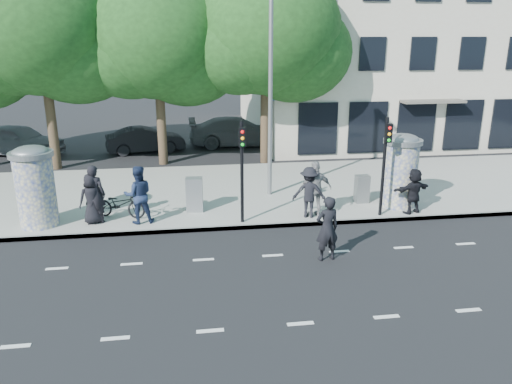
{
  "coord_description": "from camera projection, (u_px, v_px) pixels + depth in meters",
  "views": [
    {
      "loc": [
        -2.33,
        -11.62,
        6.14
      ],
      "look_at": [
        -0.19,
        3.5,
        1.28
      ],
      "focal_mm": 35.0,
      "sensor_mm": 36.0,
      "label": 1
    }
  ],
  "objects": [
    {
      "name": "lane_dash_far",
      "position": [
        273.0,
        255.0,
        14.45
      ],
      "size": [
        32.0,
        0.12,
        0.01
      ],
      "primitive_type": "cube",
      "color": "silver",
      "rests_on": "ground"
    },
    {
      "name": "ped_a",
      "position": [
        92.0,
        199.0,
        16.3
      ],
      "size": [
        0.97,
        0.81,
        1.69
      ],
      "primitive_type": "imported",
      "rotation": [
        0.0,
        0.0,
        3.53
      ],
      "color": "black",
      "rests_on": "sidewalk"
    },
    {
      "name": "tree_center",
      "position": [
        265.0,
        30.0,
        23.03
      ],
      "size": [
        7.0,
        7.0,
        9.3
      ],
      "color": "#38281C",
      "rests_on": "ground"
    },
    {
      "name": "ad_column_right",
      "position": [
        401.0,
        169.0,
        17.8
      ],
      "size": [
        1.36,
        1.36,
        2.65
      ],
      "color": "beige",
      "rests_on": "sidewalk"
    },
    {
      "name": "ped_e",
      "position": [
        316.0,
        189.0,
        16.87
      ],
      "size": [
        1.2,
        0.77,
        1.94
      ],
      "primitive_type": "imported",
      "rotation": [
        0.0,
        0.0,
        3.25
      ],
      "color": "gray",
      "rests_on": "sidewalk"
    },
    {
      "name": "tree_near_left",
      "position": [
        156.0,
        35.0,
        22.81
      ],
      "size": [
        6.8,
        6.8,
        8.97
      ],
      "color": "#38281C",
      "rests_on": "ground"
    },
    {
      "name": "ped_b",
      "position": [
        95.0,
        194.0,
        16.29
      ],
      "size": [
        0.8,
        0.61,
        1.96
      ],
      "primitive_type": "imported",
      "rotation": [
        0.0,
        0.0,
        2.93
      ],
      "color": "black",
      "rests_on": "sidewalk"
    },
    {
      "name": "lane_dash_near",
      "position": [
        300.0,
        324.0,
        11.06
      ],
      "size": [
        32.0,
        0.12,
        0.01
      ],
      "primitive_type": "cube",
      "color": "silver",
      "rests_on": "ground"
    },
    {
      "name": "ad_column_left",
      "position": [
        35.0,
        184.0,
        15.95
      ],
      "size": [
        1.36,
        1.36,
        2.65
      ],
      "color": "beige",
      "rests_on": "sidewalk"
    },
    {
      "name": "car_mid",
      "position": [
        145.0,
        140.0,
        26.86
      ],
      "size": [
        2.24,
        4.33,
        1.36
      ],
      "primitive_type": "imported",
      "rotation": [
        0.0,
        0.0,
        1.77
      ],
      "color": "black",
      "rests_on": "ground"
    },
    {
      "name": "cabinet_left",
      "position": [
        194.0,
        194.0,
        17.49
      ],
      "size": [
        0.61,
        0.46,
        1.21
      ],
      "primitive_type": "cube",
      "rotation": [
        0.0,
        0.0,
        -0.07
      ],
      "color": "gray",
      "rests_on": "sidewalk"
    },
    {
      "name": "tree_mid_left",
      "position": [
        39.0,
        25.0,
        21.82
      ],
      "size": [
        7.2,
        7.2,
        9.57
      ],
      "color": "#38281C",
      "rests_on": "ground"
    },
    {
      "name": "traffic_pole_near",
      "position": [
        242.0,
        162.0,
        15.96
      ],
      "size": [
        0.22,
        0.31,
        3.4
      ],
      "color": "black",
      "rests_on": "sidewalk"
    },
    {
      "name": "ped_c",
      "position": [
        138.0,
        195.0,
        16.29
      ],
      "size": [
        1.03,
        0.85,
        1.93
      ],
      "primitive_type": "imported",
      "rotation": [
        0.0,
        0.0,
        3.28
      ],
      "color": "#1B2644",
      "rests_on": "sidewalk"
    },
    {
      "name": "building",
      "position": [
        409.0,
        36.0,
        31.78
      ],
      "size": [
        20.3,
        15.85,
        12.0
      ],
      "color": "#BEB39F",
      "rests_on": "ground"
    },
    {
      "name": "street_lamp",
      "position": [
        271.0,
        73.0,
        18.05
      ],
      "size": [
        0.25,
        0.93,
        8.0
      ],
      "color": "slate",
      "rests_on": "sidewalk"
    },
    {
      "name": "bicycle",
      "position": [
        120.0,
        204.0,
        16.9
      ],
      "size": [
        1.15,
        1.91,
        0.95
      ],
      "primitive_type": "imported",
      "rotation": [
        0.0,
        0.0,
        1.26
      ],
      "color": "black",
      "rests_on": "sidewalk"
    },
    {
      "name": "curb",
      "position": [
        261.0,
        226.0,
        16.46
      ],
      "size": [
        40.0,
        0.1,
        0.16
      ],
      "primitive_type": "cube",
      "color": "slate",
      "rests_on": "ground"
    },
    {
      "name": "cabinet_right",
      "position": [
        362.0,
        189.0,
        18.42
      ],
      "size": [
        0.51,
        0.39,
        1.03
      ],
      "primitive_type": "cube",
      "rotation": [
        0.0,
        0.0,
        0.06
      ],
      "color": "slate",
      "rests_on": "sidewalk"
    },
    {
      "name": "car_left",
      "position": [
        18.0,
        140.0,
        26.16
      ],
      "size": [
        3.49,
        5.16,
        1.63
      ],
      "primitive_type": "imported",
      "rotation": [
        0.0,
        0.0,
        1.21
      ],
      "color": "slate",
      "rests_on": "ground"
    },
    {
      "name": "ped_f",
      "position": [
        414.0,
        191.0,
        17.23
      ],
      "size": [
        1.57,
        0.93,
        1.6
      ],
      "primitive_type": "imported",
      "rotation": [
        0.0,
        0.0,
        3.43
      ],
      "color": "black",
      "rests_on": "sidewalk"
    },
    {
      "name": "car_right",
      "position": [
        238.0,
        131.0,
        28.48
      ],
      "size": [
        2.33,
        5.57,
        1.61
      ],
      "primitive_type": "imported",
      "rotation": [
        0.0,
        0.0,
        1.58
      ],
      "color": "#52545A",
      "rests_on": "ground"
    },
    {
      "name": "ground",
      "position": [
        282.0,
        278.0,
        13.13
      ],
      "size": [
        120.0,
        120.0,
        0.0
      ],
      "primitive_type": "plane",
      "color": "black",
      "rests_on": "ground"
    },
    {
      "name": "man_road",
      "position": [
        327.0,
        229.0,
        13.93
      ],
      "size": [
        0.76,
        0.57,
        1.89
      ],
      "primitive_type": "imported",
      "rotation": [
        0.0,
        0.0,
        3.33
      ],
      "color": "black",
      "rests_on": "ground"
    },
    {
      "name": "ped_d",
      "position": [
        309.0,
        192.0,
        16.84
      ],
      "size": [
        1.26,
        0.91,
        1.75
      ],
      "primitive_type": "imported",
      "rotation": [
        0.0,
        0.0,
        2.89
      ],
      "color": "black",
      "rests_on": "sidewalk"
    },
    {
      "name": "traffic_pole_far",
      "position": [
        385.0,
        157.0,
        16.6
      ],
      "size": [
        0.22,
        0.31,
        3.4
      ],
      "color": "black",
      "rests_on": "sidewalk"
    },
    {
      "name": "sidewalk",
      "position": [
        247.0,
        191.0,
        20.19
      ],
      "size": [
        40.0,
        8.0,
        0.15
      ],
      "primitive_type": "cube",
      "color": "gray",
      "rests_on": "ground"
    }
  ]
}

